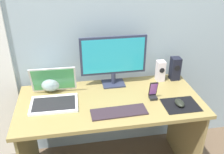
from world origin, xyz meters
TOP-DOWN VIEW (x-y plane):
  - wall_back at (0.00, 0.39)m, footprint 6.00×0.04m
  - desk at (0.00, 0.00)m, footprint 1.35×0.64m
  - monitor at (0.07, 0.23)m, footprint 0.52×0.14m
  - speaker_right at (0.59, 0.23)m, footprint 0.08×0.08m
  - speaker_near_monitor at (0.46, 0.23)m, footprint 0.07×0.07m
  - laptop at (-0.40, 0.05)m, footprint 0.34×0.31m
  - fishbowl at (-0.43, 0.22)m, footprint 0.18×0.18m
  - keyboard_external at (0.03, -0.17)m, footprint 0.39×0.14m
  - mousepad at (0.49, -0.16)m, footprint 0.25×0.20m
  - mouse at (0.48, -0.16)m, footprint 0.06×0.10m
  - phone_in_dock at (0.32, -0.04)m, footprint 0.06×0.06m

SIDE VIEW (x-z plane):
  - desk at x=0.00m, z-range 0.21..0.94m
  - mousepad at x=0.49m, z-range 0.73..0.73m
  - keyboard_external at x=0.03m, z-range 0.73..0.74m
  - mouse at x=0.48m, z-range 0.73..0.77m
  - laptop at x=-0.40m, z-range 0.66..0.89m
  - phone_in_dock at x=0.32m, z-range 0.71..0.85m
  - fishbowl at x=-0.43m, z-range 0.73..0.91m
  - speaker_near_monitor at x=0.46m, z-range 0.73..0.91m
  - speaker_right at x=0.59m, z-range 0.73..0.93m
  - monitor at x=0.07m, z-range 0.75..1.17m
  - wall_back at x=0.00m, z-range 0.00..2.50m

